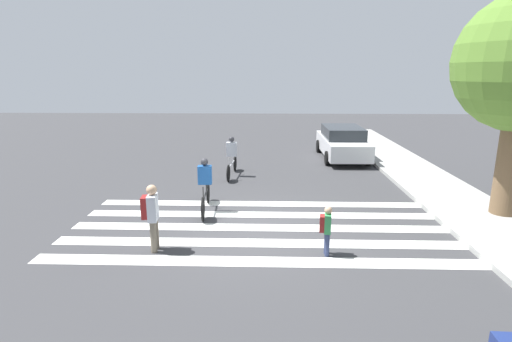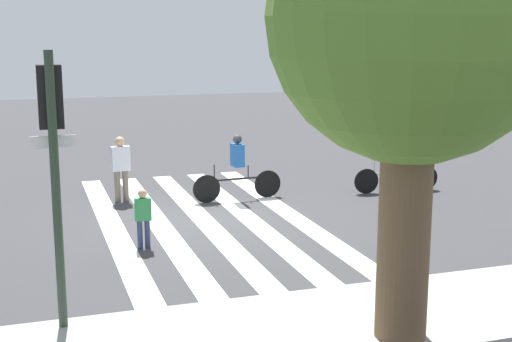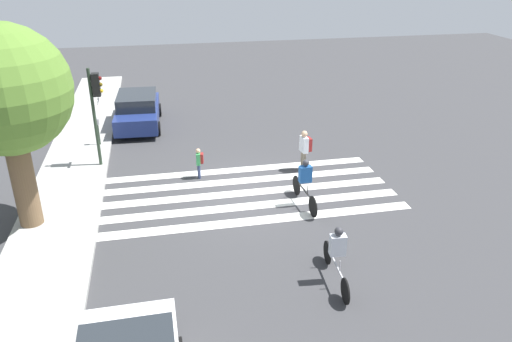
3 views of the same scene
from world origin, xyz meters
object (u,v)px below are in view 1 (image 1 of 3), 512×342
at_px(cyclist_mid_street, 205,183).
at_px(cyclist_near_curb, 232,155).
at_px(pedestrian_adult_yellow_jacket, 152,213).
at_px(pedestrian_child_with_backpack, 326,227).
at_px(car_parked_dark_suv, 342,142).

bearing_deg(cyclist_mid_street, cyclist_near_curb, 171.09).
xyz_separation_m(pedestrian_adult_yellow_jacket, cyclist_mid_street, (-2.73, 0.82, -0.07)).
bearing_deg(cyclist_near_curb, pedestrian_adult_yellow_jacket, -5.94).
bearing_deg(pedestrian_child_with_backpack, pedestrian_adult_yellow_jacket, -83.59).
xyz_separation_m(pedestrian_adult_yellow_jacket, car_parked_dark_suv, (-10.43, 6.25, -0.15)).
bearing_deg(car_parked_dark_suv, cyclist_near_curb, -55.38).
relative_size(pedestrian_child_with_backpack, cyclist_mid_street, 0.51).
bearing_deg(cyclist_mid_street, car_parked_dark_suv, 141.66).
height_order(pedestrian_child_with_backpack, cyclist_near_curb, cyclist_near_curb).
relative_size(pedestrian_adult_yellow_jacket, pedestrian_child_with_backpack, 1.37).
bearing_deg(pedestrian_child_with_backpack, car_parked_dark_suv, 176.11).
xyz_separation_m(pedestrian_child_with_backpack, cyclist_mid_street, (-2.85, -3.18, 0.19)).
xyz_separation_m(pedestrian_adult_yellow_jacket, pedestrian_child_with_backpack, (0.12, 4.00, -0.26)).
xyz_separation_m(cyclist_mid_street, car_parked_dark_suv, (-7.70, 5.43, -0.09)).
height_order(pedestrian_adult_yellow_jacket, cyclist_mid_street, cyclist_mid_street).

